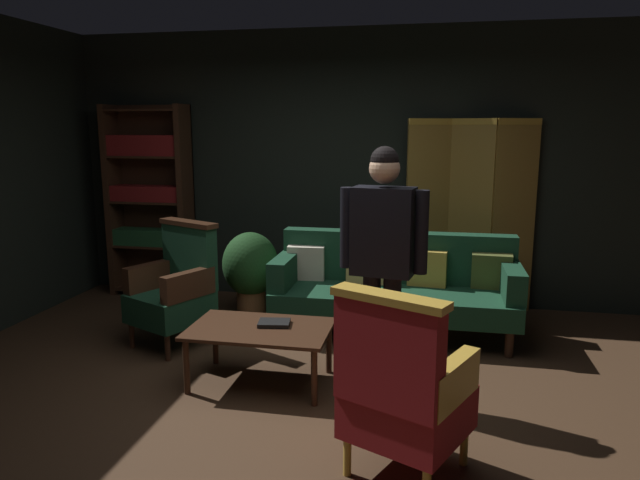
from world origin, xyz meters
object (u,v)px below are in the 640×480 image
(coffee_table, at_px, (260,333))
(potted_plant, at_px, (251,268))
(armchair_wing_left, at_px, (176,288))
(standing_figure, at_px, (383,250))
(folding_screen, at_px, (470,213))
(velvet_couch, at_px, (395,283))
(armchair_gilt_accent, at_px, (403,389))
(book_black_cloth, at_px, (274,323))
(bookshelf, at_px, (150,196))

(coffee_table, height_order, potted_plant, potted_plant)
(armchair_wing_left, xyz_separation_m, standing_figure, (1.79, -0.65, 0.54))
(folding_screen, xyz_separation_m, velvet_couch, (-0.66, -0.79, -0.53))
(armchair_gilt_accent, relative_size, book_black_cloth, 4.65)
(potted_plant, bearing_deg, armchair_gilt_accent, -56.32)
(standing_figure, distance_m, potted_plant, 2.10)
(velvet_couch, bearing_deg, folding_screen, 49.95)
(velvet_couch, relative_size, coffee_table, 2.12)
(armchair_gilt_accent, relative_size, armchair_wing_left, 1.00)
(velvet_couch, xyz_separation_m, armchair_gilt_accent, (0.19, -2.21, 0.03))
(armchair_wing_left, xyz_separation_m, potted_plant, (0.39, 0.82, -0.01))
(armchair_gilt_accent, height_order, book_black_cloth, armchair_gilt_accent)
(bookshelf, relative_size, standing_figure, 1.20)
(armchair_wing_left, relative_size, potted_plant, 1.25)
(bookshelf, bearing_deg, book_black_cloth, -45.16)
(bookshelf, distance_m, velvet_couch, 2.87)
(book_black_cloth, bearing_deg, armchair_gilt_accent, -46.40)
(bookshelf, height_order, coffee_table, bookshelf)
(folding_screen, bearing_deg, potted_plant, -163.42)
(folding_screen, distance_m, velvet_couch, 1.16)
(armchair_gilt_accent, bearing_deg, velvet_couch, 95.01)
(armchair_gilt_accent, height_order, standing_figure, standing_figure)
(book_black_cloth, bearing_deg, velvet_couch, 56.77)
(armchair_gilt_accent, bearing_deg, folding_screen, 81.12)
(armchair_wing_left, bearing_deg, folding_screen, 30.33)
(velvet_couch, bearing_deg, armchair_wing_left, -160.16)
(standing_figure, relative_size, book_black_cloth, 7.61)
(velvet_couch, relative_size, potted_plant, 2.55)
(velvet_couch, relative_size, book_black_cloth, 9.47)
(armchair_wing_left, height_order, book_black_cloth, armchair_wing_left)
(armchair_wing_left, relative_size, standing_figure, 0.61)
(standing_figure, bearing_deg, armchair_wing_left, 160.09)
(armchair_gilt_accent, distance_m, potted_plant, 2.87)
(coffee_table, height_order, armchair_wing_left, armchair_wing_left)
(folding_screen, distance_m, standing_figure, 2.19)
(bookshelf, distance_m, coffee_table, 2.80)
(potted_plant, bearing_deg, folding_screen, 16.58)
(coffee_table, bearing_deg, folding_screen, 53.23)
(potted_plant, bearing_deg, standing_figure, -46.44)
(coffee_table, bearing_deg, armchair_gilt_accent, -42.06)
(armchair_gilt_accent, xyz_separation_m, potted_plant, (-1.59, 2.39, -0.01))
(coffee_table, relative_size, standing_figure, 0.59)
(folding_screen, xyz_separation_m, standing_figure, (-0.67, -2.08, 0.04))
(bookshelf, distance_m, standing_figure, 3.38)
(coffee_table, bearing_deg, book_black_cloth, 37.84)
(standing_figure, distance_m, book_black_cloth, 0.98)
(armchair_wing_left, height_order, standing_figure, standing_figure)
(book_black_cloth, bearing_deg, armchair_wing_left, 151.59)
(folding_screen, bearing_deg, bookshelf, -179.15)
(velvet_couch, bearing_deg, standing_figure, -90.10)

